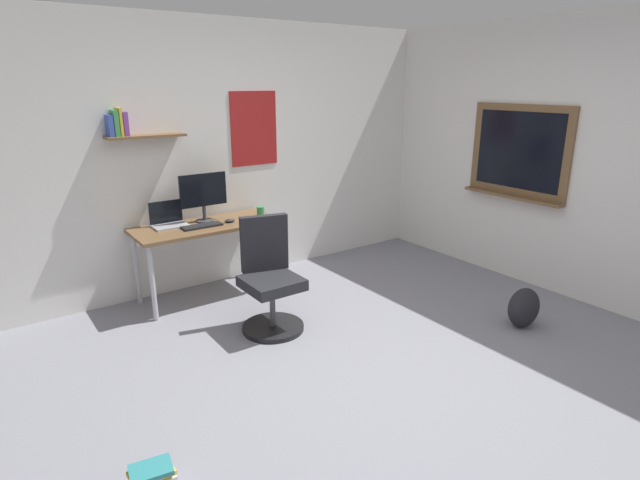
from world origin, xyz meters
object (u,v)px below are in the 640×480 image
office_chair (270,282)px  backpack (524,308)px  computer_mouse (230,221)px  desk (206,232)px  coffee_mug (261,211)px  laptop (169,220)px  monitor_primary (203,194)px  book_stack_on_floor (152,478)px  keyboard (202,226)px

office_chair → backpack: office_chair is taller
computer_mouse → desk: bearing=161.2°
coffee_mug → backpack: 2.60m
laptop → monitor_primary: 0.40m
desk → laptop: laptop is taller
office_chair → book_stack_on_floor: size_ratio=3.90×
office_chair → book_stack_on_floor: bearing=-139.1°
coffee_mug → book_stack_on_floor: coffee_mug is taller
computer_mouse → office_chair: bearing=-94.3°
monitor_primary → coffee_mug: (0.54, -0.12, -0.22)m
laptop → backpack: laptop is taller
coffee_mug → book_stack_on_floor: bearing=-130.9°
backpack → monitor_primary: bearing=129.6°
laptop → coffee_mug: size_ratio=3.37×
desk → office_chair: 0.96m
desk → backpack: size_ratio=3.90×
computer_mouse → backpack: 2.75m
office_chair → coffee_mug: bearing=64.6°
laptop → desk: bearing=-24.9°
monitor_primary → book_stack_on_floor: monitor_primary is taller
monitor_primary → book_stack_on_floor: bearing=-120.2°
coffee_mug → monitor_primary: bearing=168.0°
desk → computer_mouse: computer_mouse is taller
laptop → backpack: bearing=-46.3°
laptop → computer_mouse: laptop is taller
desk → laptop: bearing=155.1°
book_stack_on_floor → monitor_primary: bearing=59.8°
coffee_mug → office_chair: bearing=-115.4°
office_chair → laptop: bearing=113.1°
keyboard → book_stack_on_floor: bearing=-120.1°
keyboard → book_stack_on_floor: (-1.20, -2.08, -0.67)m
backpack → book_stack_on_floor: 3.18m
laptop → book_stack_on_floor: (-0.97, -2.29, -0.71)m
desk → backpack: desk is taller
monitor_primary → backpack: (1.87, -2.26, -0.82)m
monitor_primary → coffee_mug: bearing=-12.0°
laptop → coffee_mug: laptop is taller
office_chair → laptop: (-0.45, 1.06, 0.37)m
desk → keyboard: 0.13m
office_chair → laptop: laptop is taller
computer_mouse → book_stack_on_floor: (-1.48, -2.08, -0.67)m
book_stack_on_floor → computer_mouse: bearing=54.5°
desk → monitor_primary: monitor_primary is taller
backpack → coffee_mug: bearing=121.8°
keyboard → backpack: bearing=-46.7°
computer_mouse → coffee_mug: (0.36, 0.05, 0.03)m
desk → keyboard: (-0.07, -0.07, 0.09)m
office_chair → coffee_mug: 1.06m
monitor_primary → office_chair: bearing=-83.5°
keyboard → desk: bearing=47.0°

